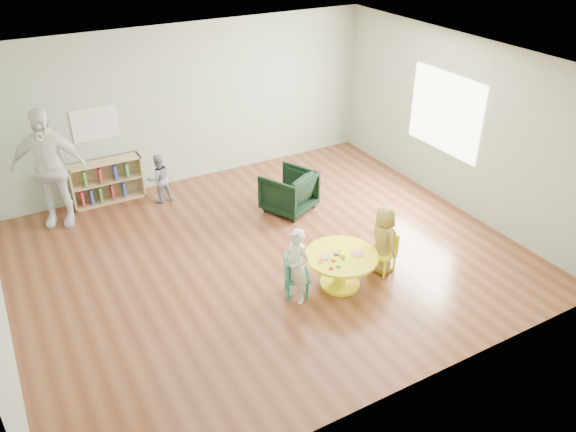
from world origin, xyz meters
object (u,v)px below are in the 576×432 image
object	(u,v)px
kid_chair_right	(385,251)
child_left	(297,266)
kid_chair_left	(293,275)
armchair	(289,191)
activity_table	(341,264)
bookshelf	(106,181)
child_right	(383,239)
toddler	(159,179)
adult_caretaker	(49,168)

from	to	relation	value
kid_chair_right	child_left	bearing A→B (deg)	71.14
kid_chair_left	child_left	bearing A→B (deg)	12.46
kid_chair_left	armchair	world-z (taller)	armchair
activity_table	armchair	size ratio (longest dim) A/B	1.28
armchair	bookshelf	bearing A→B (deg)	-60.89
child_left	child_right	world-z (taller)	child_left
activity_table	toddler	world-z (taller)	toddler
activity_table	child_right	world-z (taller)	child_right
toddler	adult_caretaker	size ratio (longest dim) A/B	0.45
armchair	adult_caretaker	size ratio (longest dim) A/B	0.40
adult_caretaker	activity_table	bearing A→B (deg)	-28.70
toddler	kid_chair_right	bearing A→B (deg)	116.73
kid_chair_left	armchair	bearing A→B (deg)	173.69
activity_table	child_right	bearing A→B (deg)	1.84
kid_chair_left	armchair	size ratio (longest dim) A/B	0.76
kid_chair_right	toddler	size ratio (longest dim) A/B	0.67
toddler	activity_table	bearing A→B (deg)	106.94
activity_table	toddler	size ratio (longest dim) A/B	1.13
activity_table	toddler	xyz separation A→B (m)	(-1.36, 3.50, 0.10)
activity_table	kid_chair_right	bearing A→B (deg)	0.63
activity_table	armchair	bearing A→B (deg)	79.24
child_right	adult_caretaker	world-z (taller)	adult_caretaker
kid_chair_right	child_right	distance (m)	0.20
activity_table	bookshelf	size ratio (longest dim) A/B	0.82
activity_table	kid_chair_left	distance (m)	0.67
child_left	toddler	world-z (taller)	child_left
child_left	toddler	size ratio (longest dim) A/B	1.21
child_right	adult_caretaker	xyz separation A→B (m)	(-3.71, 3.59, 0.46)
kid_chair_right	adult_caretaker	bearing A→B (deg)	27.78
armchair	toddler	size ratio (longest dim) A/B	0.88
kid_chair_right	child_left	distance (m)	1.43
bookshelf	adult_caretaker	bearing A→B (deg)	-156.78
kid_chair_right	child_right	xyz separation A→B (m)	(-0.04, 0.01, 0.19)
kid_chair_right	kid_chair_left	bearing A→B (deg)	66.49
child_right	child_left	bearing A→B (deg)	93.51
kid_chair_left	armchair	xyz separation A→B (m)	(1.07, 2.02, 0.03)
child_left	toddler	bearing A→B (deg)	170.75
child_right	adult_caretaker	size ratio (longest dim) A/B	0.52
bookshelf	toddler	distance (m)	0.93
bookshelf	kid_chair_right	bearing A→B (deg)	-53.93
activity_table	child_right	distance (m)	0.72
bookshelf	toddler	bearing A→B (deg)	-31.62
armchair	kid_chair_left	bearing A→B (deg)	36.75
bookshelf	child_left	size ratio (longest dim) A/B	1.14
bookshelf	toddler	world-z (taller)	toddler
kid_chair_right	armchair	world-z (taller)	armchair
armchair	adult_caretaker	distance (m)	3.77
kid_chair_left	adult_caretaker	size ratio (longest dim) A/B	0.30
armchair	toddler	bearing A→B (deg)	-62.47
kid_chair_left	kid_chair_right	world-z (taller)	kid_chair_left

